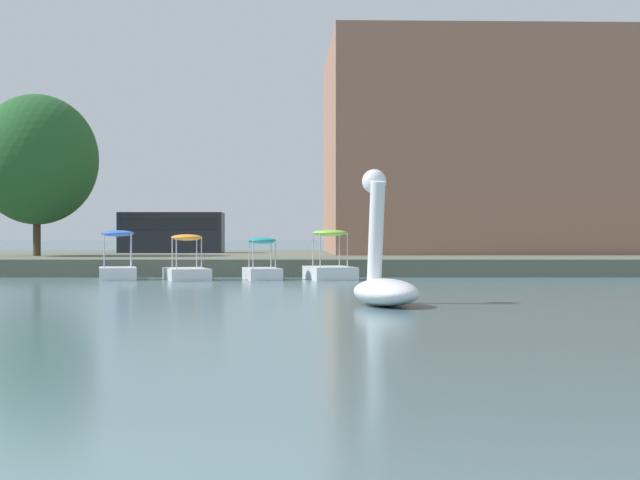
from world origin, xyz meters
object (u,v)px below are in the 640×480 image
(pedal_boat_lime, at_px, (331,265))
(pedal_boat_orange, at_px, (187,267))
(parked_van, at_px, (172,231))
(swan_boat, at_px, (385,277))
(pedal_boat_teal, at_px, (263,267))
(tree_broadleaf_behind_dock, at_px, (38,160))
(pedal_boat_blue, at_px, (118,265))

(pedal_boat_lime, height_order, pedal_boat_orange, pedal_boat_lime)
(pedal_boat_lime, distance_m, parked_van, 16.06)
(pedal_boat_lime, relative_size, pedal_boat_orange, 0.98)
(swan_boat, distance_m, pedal_boat_teal, 12.80)
(pedal_boat_lime, xyz_separation_m, pedal_boat_teal, (-2.17, -0.08, -0.05))
(pedal_boat_teal, distance_m, parked_van, 15.31)
(pedal_boat_orange, bearing_deg, tree_broadleaf_behind_dock, 131.10)
(pedal_boat_lime, xyz_separation_m, parked_van, (-7.04, 14.39, 1.13))
(pedal_boat_lime, relative_size, pedal_boat_blue, 1.21)
(pedal_boat_lime, height_order, pedal_boat_blue, pedal_boat_lime)
(pedal_boat_orange, relative_size, pedal_boat_blue, 1.23)
(swan_boat, bearing_deg, tree_broadleaf_behind_dock, 121.79)
(swan_boat, height_order, pedal_boat_teal, swan_boat)
(pedal_boat_blue, distance_m, parked_van, 14.60)
(pedal_boat_orange, xyz_separation_m, pedal_boat_blue, (-2.23, 0.19, 0.07))
(swan_boat, bearing_deg, pedal_boat_teal, 104.32)
(pedal_boat_orange, height_order, tree_broadleaf_behind_dock, tree_broadleaf_behind_dock)
(pedal_boat_lime, height_order, tree_broadleaf_behind_dock, tree_broadleaf_behind_dock)
(swan_boat, xyz_separation_m, tree_broadleaf_behind_dock, (-12.33, 19.89, 3.76))
(pedal_boat_lime, height_order, parked_van, parked_van)
(tree_broadleaf_behind_dock, bearing_deg, pedal_boat_lime, -33.20)
(pedal_boat_lime, xyz_separation_m, pedal_boat_orange, (-4.55, -0.36, -0.06))
(swan_boat, height_order, pedal_boat_orange, swan_boat)
(swan_boat, distance_m, tree_broadleaf_behind_dock, 23.70)
(pedal_boat_orange, xyz_separation_m, tree_broadleaf_behind_dock, (-6.78, 7.78, 3.94))
(pedal_boat_teal, bearing_deg, pedal_boat_lime, 2.15)
(swan_boat, relative_size, pedal_boat_lime, 1.17)
(pedal_boat_teal, xyz_separation_m, tree_broadleaf_behind_dock, (-9.16, 7.50, 3.94))
(pedal_boat_lime, height_order, pedal_boat_teal, pedal_boat_lime)
(pedal_boat_blue, bearing_deg, tree_broadleaf_behind_dock, 120.97)
(pedal_boat_lime, bearing_deg, swan_boat, -85.44)
(tree_broadleaf_behind_dock, xyz_separation_m, parked_van, (4.29, 6.97, -2.76))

